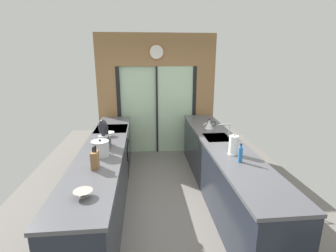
{
  "coord_description": "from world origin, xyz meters",
  "views": [
    {
      "loc": [
        -0.3,
        -3.3,
        2.2
      ],
      "look_at": [
        0.09,
        0.71,
        1.09
      ],
      "focal_mm": 26.91,
      "sensor_mm": 36.0,
      "label": 1
    }
  ],
  "objects": [
    {
      "name": "right_counter_run",
      "position": [
        0.91,
        0.3,
        0.46
      ],
      "size": [
        0.62,
        3.8,
        0.92
      ],
      "color": "#1E232D",
      "rests_on": "ground_plane"
    },
    {
      "name": "stock_pot",
      "position": [
        -0.89,
        -0.08,
        1.02
      ],
      "size": [
        0.23,
        0.23,
        0.23
      ],
      "color": "#B7BABC",
      "rests_on": "left_counter_run"
    },
    {
      "name": "mixing_bowl_far",
      "position": [
        -0.89,
        0.78,
        0.96
      ],
      "size": [
        0.18,
        0.18,
        0.07
      ],
      "color": "silver",
      "rests_on": "left_counter_run"
    },
    {
      "name": "kettle",
      "position": [
        0.89,
        1.08,
        1.0
      ],
      "size": [
        0.24,
        0.16,
        0.18
      ],
      "color": "#B7BABC",
      "rests_on": "right_counter_run"
    },
    {
      "name": "sink_faucet",
      "position": [
        1.05,
        0.55,
        1.07
      ],
      "size": [
        0.19,
        0.02,
        0.22
      ],
      "color": "#B7BABC",
      "rests_on": "right_counter_run"
    },
    {
      "name": "paper_towel_roll",
      "position": [
        0.89,
        -0.21,
        1.05
      ],
      "size": [
        0.14,
        0.14,
        0.29
      ],
      "color": "#B7BABC",
      "rests_on": "right_counter_run"
    },
    {
      "name": "stand_mixer",
      "position": [
        -0.89,
        0.25,
        1.08
      ],
      "size": [
        0.17,
        0.27,
        0.42
      ],
      "color": "black",
      "rests_on": "left_counter_run"
    },
    {
      "name": "knife_block",
      "position": [
        -0.89,
        -0.48,
        1.03
      ],
      "size": [
        0.08,
        0.14,
        0.28
      ],
      "color": "brown",
      "rests_on": "left_counter_run"
    },
    {
      "name": "oven_range",
      "position": [
        -0.91,
        1.25,
        0.46
      ],
      "size": [
        0.6,
        0.6,
        0.92
      ],
      "color": "black",
      "rests_on": "ground_plane"
    },
    {
      "name": "ground_plane",
      "position": [
        0.0,
        0.6,
        -0.01
      ],
      "size": [
        5.04,
        7.6,
        0.02
      ],
      "primitive_type": "cube",
      "color": "slate"
    },
    {
      "name": "left_counter_run",
      "position": [
        -0.91,
        0.13,
        0.47
      ],
      "size": [
        0.62,
        3.8,
        0.92
      ],
      "color": "#1E232D",
      "rests_on": "ground_plane"
    },
    {
      "name": "soap_bottle",
      "position": [
        0.89,
        -0.46,
        1.02
      ],
      "size": [
        0.05,
        0.05,
        0.24
      ],
      "color": "#286BB7",
      "rests_on": "right_counter_run"
    },
    {
      "name": "back_wall_unit",
      "position": [
        0.0,
        2.4,
        1.53
      ],
      "size": [
        2.64,
        0.12,
        2.7
      ],
      "color": "olive",
      "rests_on": "ground_plane"
    },
    {
      "name": "mixing_bowl_near",
      "position": [
        -0.89,
        -1.11,
        0.95
      ],
      "size": [
        0.18,
        0.18,
        0.06
      ],
      "color": "gray",
      "rests_on": "left_counter_run"
    }
  ]
}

